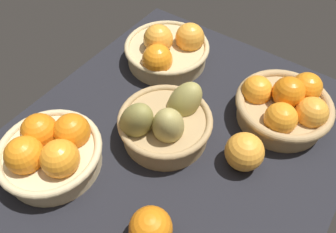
% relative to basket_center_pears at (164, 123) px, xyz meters
% --- Properties ---
extents(market_tray, '(0.84, 0.72, 0.03)m').
position_rel_basket_center_pears_xyz_m(market_tray, '(0.00, -0.03, -0.06)').
color(market_tray, black).
rests_on(market_tray, ground).
extents(basket_center_pears, '(0.23, 0.21, 0.15)m').
position_rel_basket_center_pears_xyz_m(basket_center_pears, '(0.00, 0.00, 0.00)').
color(basket_center_pears, tan).
rests_on(basket_center_pears, market_tray).
extents(basket_far_right, '(0.23, 0.23, 0.12)m').
position_rel_basket_center_pears_xyz_m(basket_far_right, '(0.22, 0.14, -0.01)').
color(basket_far_right, tan).
rests_on(basket_far_right, market_tray).
extents(basket_far_left, '(0.22, 0.22, 0.11)m').
position_rel_basket_center_pears_xyz_m(basket_far_left, '(-0.20, 0.15, -0.00)').
color(basket_far_left, '#D3BC8C').
rests_on(basket_far_left, market_tray).
extents(basket_near_right, '(0.23, 0.23, 0.12)m').
position_rel_basket_center_pears_xyz_m(basket_near_right, '(0.20, -0.20, -0.00)').
color(basket_near_right, tan).
rests_on(basket_near_right, market_tray).
extents(loose_orange_front_gap, '(0.08, 0.08, 0.08)m').
position_rel_basket_center_pears_xyz_m(loose_orange_front_gap, '(-0.21, -0.12, -0.01)').
color(loose_orange_front_gap, orange).
rests_on(loose_orange_front_gap, market_tray).
extents(loose_orange_side_gap, '(0.08, 0.08, 0.08)m').
position_rel_basket_center_pears_xyz_m(loose_orange_side_gap, '(0.04, -0.18, -0.01)').
color(loose_orange_side_gap, '#F49E33').
rests_on(loose_orange_side_gap, market_tray).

